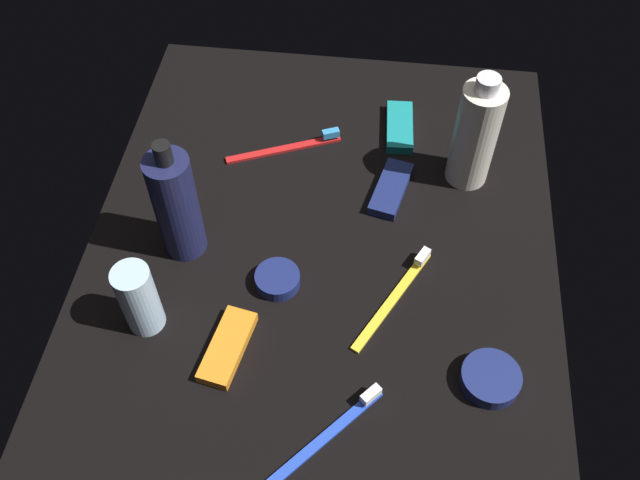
# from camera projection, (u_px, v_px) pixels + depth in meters

# --- Properties ---
(ground_plane) EXTENTS (0.84, 0.64, 0.01)m
(ground_plane) POSITION_uv_depth(u_px,v_px,m) (320.00, 256.00, 0.94)
(ground_plane) COLOR black
(lotion_bottle) EXTENTS (0.06, 0.06, 0.19)m
(lotion_bottle) POSITION_uv_depth(u_px,v_px,m) (176.00, 205.00, 0.88)
(lotion_bottle) COLOR #1B1E44
(lotion_bottle) RESTS_ON ground_plane
(bodywash_bottle) EXTENTS (0.06, 0.06, 0.18)m
(bodywash_bottle) POSITION_uv_depth(u_px,v_px,m) (475.00, 135.00, 0.96)
(bodywash_bottle) COLOR silver
(bodywash_bottle) RESTS_ON ground_plane
(deodorant_stick) EXTENTS (0.05, 0.05, 0.11)m
(deodorant_stick) POSITION_uv_depth(u_px,v_px,m) (139.00, 299.00, 0.83)
(deodorant_stick) COLOR silver
(deodorant_stick) RESTS_ON ground_plane
(toothbrush_yellow) EXTENTS (0.16, 0.10, 0.02)m
(toothbrush_yellow) POSITION_uv_depth(u_px,v_px,m) (397.00, 292.00, 0.89)
(toothbrush_yellow) COLOR yellow
(toothbrush_yellow) RESTS_ON ground_plane
(toothbrush_red) EXTENTS (0.08, 0.17, 0.02)m
(toothbrush_red) POSITION_uv_depth(u_px,v_px,m) (291.00, 146.00, 1.05)
(toothbrush_red) COLOR red
(toothbrush_red) RESTS_ON ground_plane
(toothbrush_blue) EXTENTS (0.14, 0.13, 0.02)m
(toothbrush_blue) POSITION_uv_depth(u_px,v_px,m) (330.00, 432.00, 0.78)
(toothbrush_blue) COLOR blue
(toothbrush_blue) RESTS_ON ground_plane
(snack_bar_teal) EXTENTS (0.11, 0.05, 0.01)m
(snack_bar_teal) POSITION_uv_depth(u_px,v_px,m) (400.00, 127.00, 1.08)
(snack_bar_teal) COLOR teal
(snack_bar_teal) RESTS_ON ground_plane
(snack_bar_orange) EXTENTS (0.11, 0.06, 0.01)m
(snack_bar_orange) POSITION_uv_depth(u_px,v_px,m) (228.00, 347.00, 0.84)
(snack_bar_orange) COLOR orange
(snack_bar_orange) RESTS_ON ground_plane
(snack_bar_navy) EXTENTS (0.11, 0.06, 0.01)m
(snack_bar_navy) POSITION_uv_depth(u_px,v_px,m) (391.00, 189.00, 1.00)
(snack_bar_navy) COLOR navy
(snack_bar_navy) RESTS_ON ground_plane
(cream_tin_left) EXTENTS (0.06, 0.06, 0.02)m
(cream_tin_left) POSITION_uv_depth(u_px,v_px,m) (278.00, 279.00, 0.90)
(cream_tin_left) COLOR navy
(cream_tin_left) RESTS_ON ground_plane
(cream_tin_right) EXTENTS (0.07, 0.07, 0.02)m
(cream_tin_right) POSITION_uv_depth(u_px,v_px,m) (490.00, 379.00, 0.82)
(cream_tin_right) COLOR navy
(cream_tin_right) RESTS_ON ground_plane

